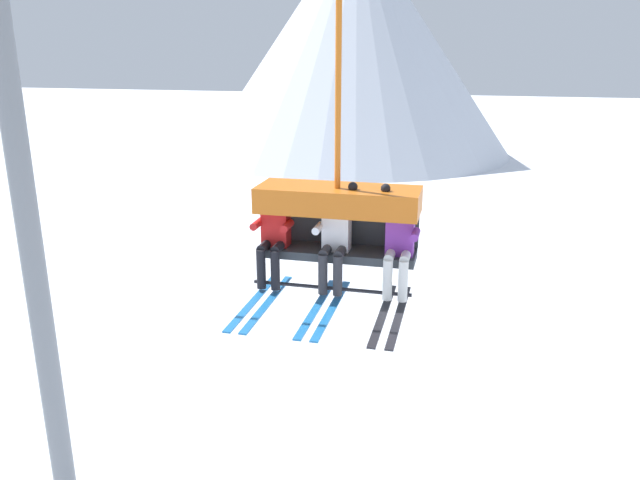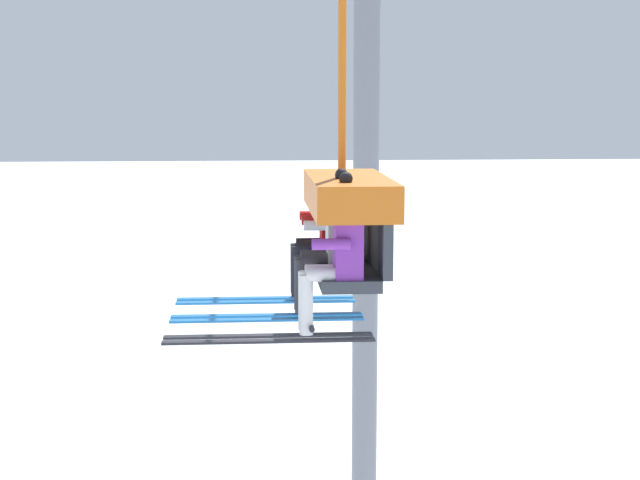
% 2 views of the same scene
% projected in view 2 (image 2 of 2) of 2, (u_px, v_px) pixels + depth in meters
% --- Properties ---
extents(lift_tower_near, '(0.36, 1.88, 9.33)m').
position_uv_depth(lift_tower_near, '(364.00, 244.00, 13.63)').
color(lift_tower_near, slate).
rests_on(lift_tower_near, ground_plane).
extents(chairlift_chair, '(1.93, 0.74, 4.08)m').
position_uv_depth(chairlift_chair, '(350.00, 205.00, 8.53)').
color(chairlift_chair, '#33383D').
extents(skier_red, '(0.46, 1.70, 1.23)m').
position_uv_depth(skier_red, '(319.00, 232.00, 9.31)').
color(skier_red, red).
extents(skier_white, '(0.48, 1.70, 1.34)m').
position_uv_depth(skier_white, '(326.00, 241.00, 8.56)').
color(skier_white, silver).
extents(skier_purple, '(0.48, 1.70, 1.34)m').
position_uv_depth(skier_purple, '(333.00, 255.00, 7.82)').
color(skier_purple, purple).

